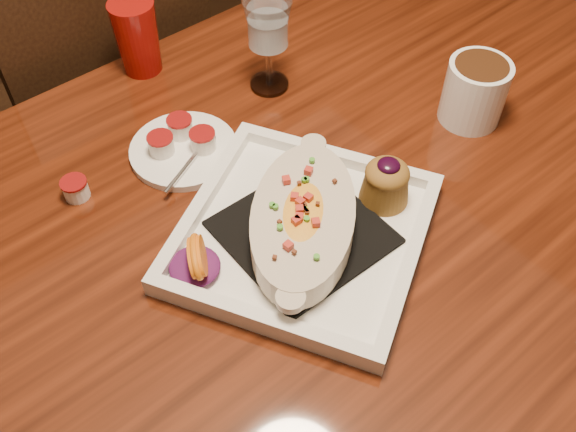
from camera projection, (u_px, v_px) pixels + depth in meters
floor at (294, 418)px, 1.47m from camera, size 7.00×7.00×0.00m
table at (297, 248)px, 0.96m from camera, size 1.50×0.90×0.75m
chair_far at (108, 108)px, 1.38m from camera, size 0.42×0.42×0.93m
plate at (308, 223)px, 0.83m from camera, size 0.41×0.41×0.08m
coffee_mug at (476, 89)px, 0.97m from camera, size 0.13×0.09×0.10m
goblet at (268, 28)px, 0.97m from camera, size 0.08×0.08×0.16m
saucer at (183, 147)px, 0.95m from camera, size 0.16×0.16×0.11m
creamer_loose at (75, 189)px, 0.89m from camera, size 0.04×0.04×0.03m
red_tumbler at (137, 37)px, 1.04m from camera, size 0.07×0.07×0.12m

